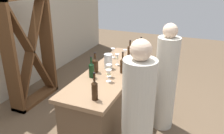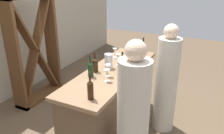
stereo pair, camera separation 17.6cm
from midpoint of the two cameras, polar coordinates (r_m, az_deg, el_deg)
The scene contains 18 objects.
ground_plane at distance 3.72m, azimuth 1.40°, elevation -14.60°, with size 12.00×12.00×0.00m, color brown.
bar_counter at distance 3.45m, azimuth 1.48°, elevation -8.14°, with size 2.01×0.65×0.96m.
wine_rack at distance 4.32m, azimuth -17.39°, elevation 4.00°, with size 0.99×0.28×1.90m.
wine_bottle_leftmost_amber_brown at distance 2.48m, azimuth -3.32°, elevation -5.44°, with size 0.07×0.07×0.31m.
wine_bottle_second_left_dark_green at distance 3.01m, azimuth -3.61°, elevation -0.47°, with size 0.07×0.07×0.29m.
wine_bottle_center_amber_brown at distance 3.16m, azimuth -2.58°, elevation 0.66°, with size 0.08×0.08×0.28m.
wine_bottle_second_right_amber_brown at distance 3.12m, azimuth 4.15°, elevation 0.44°, with size 0.07×0.07×0.30m.
wine_bottle_rightmost_amber_brown at distance 3.74m, azimuth 6.32°, elevation 3.99°, with size 0.08×0.08×0.27m.
wine_bottle_far_right_dark_green at distance 3.79m, azimuth 8.96°, elevation 4.32°, with size 0.07×0.07×0.31m.
wine_glass_near_left at distance 3.47m, azimuth 6.94°, elevation 2.75°, with size 0.08×0.08×0.17m.
wine_glass_near_center at distance 2.87m, azimuth 0.51°, elevation -1.64°, with size 0.07×0.07×0.16m.
wine_glass_near_right at distance 3.00m, azimuth 0.68°, elevation -0.29°, with size 0.08×0.08×0.17m.
wine_glass_far_left at distance 3.64m, azimuth 5.05°, elevation 3.54°, with size 0.06×0.06×0.15m.
wine_glass_far_center at distance 3.39m, azimuth 2.99°, elevation 2.36°, with size 0.06×0.06×0.17m.
wine_glass_far_right at distance 3.69m, azimuth 2.08°, elevation 4.04°, with size 0.07×0.07×0.15m.
water_pitcher at distance 3.27m, azimuth 0.69°, elevation 1.45°, with size 0.11×0.11×0.21m.
person_left_guest at distance 3.45m, azimuth 14.63°, elevation -3.86°, with size 0.40×0.40×1.61m.
person_center_guest at distance 2.58m, azimuth 7.18°, elevation -12.51°, with size 0.39×0.39×1.65m.
Camera 2 is at (-2.67, -1.31, 2.24)m, focal length 37.18 mm.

